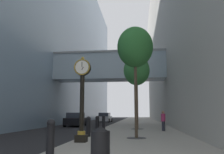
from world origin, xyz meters
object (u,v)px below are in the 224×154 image
at_px(bollard_nearest, 51,136).
at_px(pedestrian_walking, 163,120).
at_px(bollard_third, 88,126).
at_px(street_clock, 82,94).
at_px(trash_bin, 100,145).
at_px(street_tree_mid_near, 137,71).
at_px(car_black_mid, 76,120).
at_px(car_white_near, 105,118).
at_px(street_tree_near, 135,48).
at_px(bollard_fourth, 97,124).
at_px(bollard_fifth, 104,122).

distance_m(bollard_nearest, pedestrian_walking, 12.18).
xyz_separation_m(bollard_nearest, bollard_third, (0.00, 6.12, 0.00)).
xyz_separation_m(street_clock, trash_bin, (1.79, -5.04, -1.81)).
distance_m(bollard_third, street_tree_mid_near, 8.91).
distance_m(bollard_third, car_black_mid, 13.54).
height_order(street_clock, street_tree_mid_near, street_tree_mid_near).
bearing_deg(car_white_near, bollard_nearest, -84.99).
bearing_deg(pedestrian_walking, car_black_mid, 139.77).
distance_m(bollard_nearest, car_black_mid, 19.44).
xyz_separation_m(pedestrian_walking, car_black_mid, (-9.26, 7.83, -0.19)).
bearing_deg(street_tree_near, pedestrian_walking, 69.61).
xyz_separation_m(bollard_nearest, bollard_fourth, (0.00, 9.18, 0.00)).
bearing_deg(bollard_nearest, trash_bin, -37.89).
distance_m(street_tree_mid_near, car_black_mid, 10.32).
relative_size(trash_bin, pedestrian_walking, 0.67).
height_order(pedestrian_walking, car_white_near, pedestrian_walking).
height_order(street_clock, street_tree_near, street_tree_near).
height_order(bollard_third, bollard_fifth, same).
relative_size(bollard_third, pedestrian_walking, 0.76).
height_order(bollard_fifth, pedestrian_walking, pedestrian_walking).
bearing_deg(car_black_mid, street_tree_near, -61.72).
relative_size(bollard_fifth, car_black_mid, 0.29).
bearing_deg(trash_bin, car_white_near, 98.18).
bearing_deg(street_tree_mid_near, car_black_mid, 141.18).
xyz_separation_m(street_clock, bollard_third, (-0.23, 2.65, -1.72)).
bearing_deg(bollard_fourth, street_clock, -87.71).
xyz_separation_m(bollard_third, street_tree_mid_near, (2.90, 7.05, 4.61)).
distance_m(bollard_third, bollard_fifth, 6.12).
relative_size(bollard_fourth, car_white_near, 0.27).
bearing_deg(bollard_third, street_tree_mid_near, 67.65).
distance_m(street_clock, trash_bin, 5.65).
bearing_deg(car_black_mid, trash_bin, -72.90).
distance_m(street_tree_near, pedestrian_walking, 7.40).
relative_size(street_clock, bollard_fifth, 3.56).
bearing_deg(bollard_nearest, bollard_fifth, 90.00).
bearing_deg(bollard_fifth, bollard_fourth, -90.00).
relative_size(bollard_nearest, street_tree_mid_near, 0.18).
bearing_deg(street_tree_near, bollard_third, 169.45).
bearing_deg(car_black_mid, bollard_fifth, -57.37).
bearing_deg(trash_bin, car_black_mid, 107.10).
relative_size(pedestrian_walking, car_white_near, 0.36).
bearing_deg(car_black_mid, pedestrian_walking, -40.23).
xyz_separation_m(bollard_third, pedestrian_walking, (4.96, 5.00, 0.20)).
relative_size(bollard_fourth, street_tree_mid_near, 0.18).
bearing_deg(bollard_fourth, car_white_near, 97.01).
relative_size(street_tree_mid_near, car_black_mid, 1.60).
bearing_deg(bollard_fifth, bollard_third, -90.00).
relative_size(bollard_nearest, car_black_mid, 0.29).
distance_m(bollard_third, car_white_near, 26.02).
distance_m(bollard_fifth, car_black_mid, 7.97).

